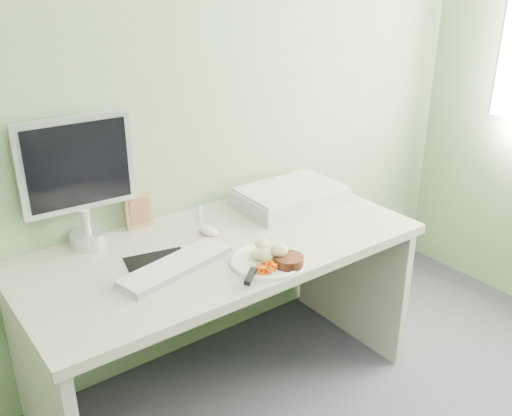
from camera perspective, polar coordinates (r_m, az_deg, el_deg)
wall_back at (r=2.39m, az=-8.99°, el=13.22°), size 3.50×0.00×3.50m
desk at (r=2.37m, az=-3.42°, el=-7.52°), size 1.60×0.75×0.73m
plate at (r=2.13m, az=1.13°, el=-5.36°), size 0.28×0.28×0.01m
steak at (r=2.08m, az=3.30°, el=-5.30°), size 0.12×0.12×0.04m
potato_pile at (r=2.13m, az=1.51°, el=-4.14°), size 0.14×0.11×0.07m
carrot_heap at (r=2.04m, az=0.97°, el=-5.84°), size 0.06×0.06×0.04m
steak_knife at (r=2.03m, az=-0.29°, el=-6.29°), size 0.22×0.19×0.02m
mousepad at (r=2.15m, az=-9.70°, el=-5.54°), size 0.27×0.25×0.00m
keyboard at (r=2.10m, az=-7.99°, el=-5.70°), size 0.47×0.23×0.02m
computer_mouse at (r=2.34m, az=-4.73°, el=-2.31°), size 0.08×0.11×0.03m
photo_frame at (r=2.43m, az=-11.61°, el=-0.30°), size 0.12×0.02×0.15m
eyedrop_bottle at (r=2.48m, az=-5.65°, el=-0.35°), size 0.03×0.03×0.08m
scanner at (r=2.63m, az=3.37°, el=1.13°), size 0.48×0.33×0.07m
monitor at (r=2.25m, az=-17.37°, el=3.15°), size 0.43×0.13×0.52m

